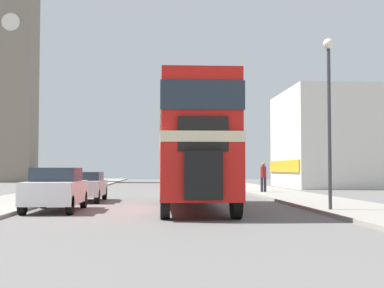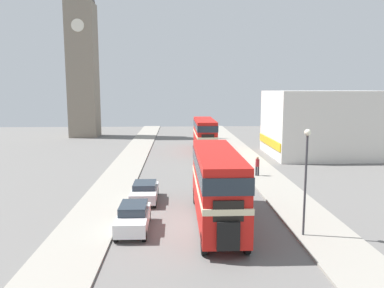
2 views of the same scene
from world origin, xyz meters
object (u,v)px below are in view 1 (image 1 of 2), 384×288
(street_lamp, at_px, (329,97))
(church_tower, at_px, (16,25))
(car_parked_near, at_px, (56,189))
(pedestrian_walking, at_px, (263,175))
(double_decker_bus, at_px, (192,138))
(bus_distant, at_px, (188,158))
(car_parked_mid, at_px, (84,186))

(street_lamp, height_order, church_tower, church_tower)
(car_parked_near, bearing_deg, pedestrian_walking, 52.35)
(church_tower, bearing_deg, double_decker_bus, -67.25)
(double_decker_bus, height_order, church_tower, church_tower)
(car_parked_near, height_order, church_tower, church_tower)
(street_lamp, bearing_deg, car_parked_near, 171.87)
(bus_distant, relative_size, car_parked_mid, 2.62)
(street_lamp, bearing_deg, double_decker_bus, 153.85)
(bus_distant, xyz_separation_m, car_parked_near, (-6.20, -28.04, -1.70))
(bus_distant, xyz_separation_m, church_tower, (-19.38, 15.93, 15.91))
(bus_distant, xyz_separation_m, street_lamp, (3.25, -29.39, 1.47))
(double_decker_bus, distance_m, pedestrian_walking, 13.16)
(church_tower, bearing_deg, bus_distant, -39.42)
(double_decker_bus, xyz_separation_m, car_parked_mid, (-4.71, 4.81, -1.93))
(double_decker_bus, relative_size, car_parked_mid, 2.58)
(pedestrian_walking, xyz_separation_m, street_lamp, (-0.53, -14.28, 2.83))
(car_parked_mid, bearing_deg, double_decker_bus, -45.60)
(double_decker_bus, bearing_deg, bus_distant, 87.22)
(car_parked_mid, xyz_separation_m, pedestrian_walking, (9.80, 7.23, 0.41))
(car_parked_mid, xyz_separation_m, church_tower, (-13.35, 38.27, 17.68))
(double_decker_bus, bearing_deg, church_tower, 112.75)
(bus_distant, height_order, church_tower, church_tower)
(bus_distant, distance_m, car_parked_mid, 23.21)
(street_lamp, bearing_deg, pedestrian_walking, 87.89)
(street_lamp, relative_size, church_tower, 0.16)
(bus_distant, height_order, car_parked_mid, bus_distant)
(double_decker_bus, distance_m, car_parked_mid, 7.00)
(double_decker_bus, distance_m, church_tower, 49.30)
(car_parked_mid, bearing_deg, car_parked_near, -91.74)
(car_parked_near, bearing_deg, bus_distant, 77.53)
(car_parked_near, distance_m, pedestrian_walking, 16.33)
(double_decker_bus, bearing_deg, car_parked_mid, 134.40)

